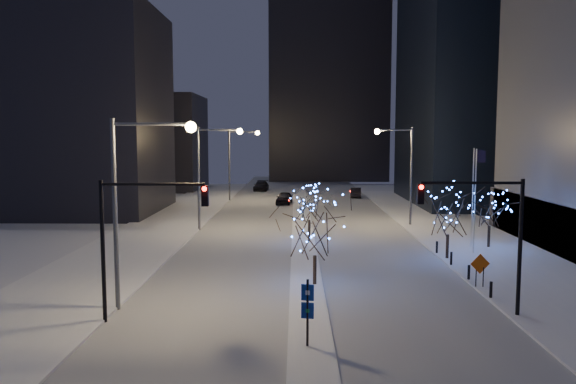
{
  "coord_description": "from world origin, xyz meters",
  "views": [
    {
      "loc": [
        -0.66,
        -26.6,
        9.09
      ],
      "look_at": [
        -1.23,
        14.43,
        5.0
      ],
      "focal_mm": 35.0,
      "sensor_mm": 36.0,
      "label": 1
    }
  ],
  "objects_px": {
    "traffic_signal_east": "(489,224)",
    "construction_sign": "(480,267)",
    "car_mid": "(356,192)",
    "holiday_tree_plaza_near": "(448,211)",
    "car_far": "(261,186)",
    "traffic_signal_west": "(134,226)",
    "street_lamp_east": "(402,163)",
    "holiday_tree_plaza_far": "(490,210)",
    "car_near": "(284,198)",
    "street_lamp_w_mid": "(209,163)",
    "street_lamp_w_far": "(237,155)",
    "street_lamp_w_near": "(135,187)",
    "holiday_tree_median_near": "(315,227)",
    "wayfinding_sign": "(308,307)",
    "holiday_tree_median_far": "(309,203)"
  },
  "relations": [
    {
      "from": "street_lamp_w_near",
      "to": "traffic_signal_west",
      "type": "xyz_separation_m",
      "value": [
        0.5,
        -2.0,
        -1.74
      ]
    },
    {
      "from": "street_lamp_east",
      "to": "car_far",
      "type": "xyz_separation_m",
      "value": [
        -16.54,
        36.91,
        -5.65
      ]
    },
    {
      "from": "traffic_signal_east",
      "to": "street_lamp_w_near",
      "type": "bearing_deg",
      "value": 176.79
    },
    {
      "from": "street_lamp_w_mid",
      "to": "street_lamp_w_far",
      "type": "relative_size",
      "value": 1.0
    },
    {
      "from": "street_lamp_w_near",
      "to": "wayfinding_sign",
      "type": "distance_m",
      "value": 11.28
    },
    {
      "from": "street_lamp_east",
      "to": "construction_sign",
      "type": "xyz_separation_m",
      "value": [
        0.22,
        -23.75,
        -5.1
      ]
    },
    {
      "from": "street_lamp_east",
      "to": "traffic_signal_west",
      "type": "distance_m",
      "value": 35.3
    },
    {
      "from": "street_lamp_w_far",
      "to": "wayfinding_sign",
      "type": "xyz_separation_m",
      "value": [
        8.79,
        -55.35,
        -4.63
      ]
    },
    {
      "from": "street_lamp_w_far",
      "to": "car_near",
      "type": "xyz_separation_m",
      "value": [
        6.73,
        -3.63,
        -5.69
      ]
    },
    {
      "from": "car_far",
      "to": "traffic_signal_east",
      "type": "bearing_deg",
      "value": -74.41
    },
    {
      "from": "holiday_tree_plaza_far",
      "to": "holiday_tree_median_near",
      "type": "bearing_deg",
      "value": -141.12
    },
    {
      "from": "car_mid",
      "to": "holiday_tree_median_far",
      "type": "height_order",
      "value": "holiday_tree_median_far"
    },
    {
      "from": "construction_sign",
      "to": "car_far",
      "type": "bearing_deg",
      "value": 96.94
    },
    {
      "from": "car_far",
      "to": "construction_sign",
      "type": "distance_m",
      "value": 62.94
    },
    {
      "from": "holiday_tree_plaza_far",
      "to": "wayfinding_sign",
      "type": "distance_m",
      "value": 26.58
    },
    {
      "from": "street_lamp_w_far",
      "to": "car_near",
      "type": "relative_size",
      "value": 2.11
    },
    {
      "from": "car_far",
      "to": "construction_sign",
      "type": "bearing_deg",
      "value": -72.11
    },
    {
      "from": "street_lamp_w_far",
      "to": "street_lamp_east",
      "type": "height_order",
      "value": "same"
    },
    {
      "from": "traffic_signal_west",
      "to": "holiday_tree_plaza_far",
      "type": "bearing_deg",
      "value": 38.21
    },
    {
      "from": "holiday_tree_median_near",
      "to": "holiday_tree_plaza_near",
      "type": "distance_m",
      "value": 12.44
    },
    {
      "from": "street_lamp_w_mid",
      "to": "construction_sign",
      "type": "distance_m",
      "value": 28.76
    },
    {
      "from": "traffic_signal_west",
      "to": "construction_sign",
      "type": "height_order",
      "value": "traffic_signal_west"
    },
    {
      "from": "street_lamp_east",
      "to": "wayfinding_sign",
      "type": "bearing_deg",
      "value": -107.06
    },
    {
      "from": "car_far",
      "to": "street_lamp_w_mid",
      "type": "bearing_deg",
      "value": -91.11
    },
    {
      "from": "traffic_signal_west",
      "to": "car_far",
      "type": "xyz_separation_m",
      "value": [
        1.98,
        66.92,
        -3.96
      ]
    },
    {
      "from": "car_far",
      "to": "holiday_tree_median_near",
      "type": "height_order",
      "value": "holiday_tree_median_near"
    },
    {
      "from": "street_lamp_w_near",
      "to": "car_mid",
      "type": "height_order",
      "value": "street_lamp_w_near"
    },
    {
      "from": "car_mid",
      "to": "holiday_tree_plaza_near",
      "type": "bearing_deg",
      "value": 98.41
    },
    {
      "from": "street_lamp_w_far",
      "to": "street_lamp_east",
      "type": "xyz_separation_m",
      "value": [
        19.02,
        -22.0,
        -0.05
      ]
    },
    {
      "from": "traffic_signal_west",
      "to": "holiday_tree_median_near",
      "type": "xyz_separation_m",
      "value": [
        8.94,
        6.76,
        -1.08
      ]
    },
    {
      "from": "car_far",
      "to": "holiday_tree_plaza_far",
      "type": "relative_size",
      "value": 1.21
    },
    {
      "from": "car_mid",
      "to": "wayfinding_sign",
      "type": "relative_size",
      "value": 1.45
    },
    {
      "from": "traffic_signal_west",
      "to": "holiday_tree_plaza_near",
      "type": "distance_m",
      "value": 23.68
    },
    {
      "from": "traffic_signal_east",
      "to": "street_lamp_w_mid",
      "type": "bearing_deg",
      "value": 124.51
    },
    {
      "from": "street_lamp_w_near",
      "to": "car_near",
      "type": "bearing_deg",
      "value": 81.74
    },
    {
      "from": "traffic_signal_east",
      "to": "construction_sign",
      "type": "xyz_separation_m",
      "value": [
        1.36,
        5.25,
        -3.41
      ]
    },
    {
      "from": "street_lamp_w_near",
      "to": "street_lamp_w_far",
      "type": "xyz_separation_m",
      "value": [
        0.0,
        50.0,
        0.0
      ]
    },
    {
      "from": "construction_sign",
      "to": "holiday_tree_median_far",
      "type": "bearing_deg",
      "value": 115.22
    },
    {
      "from": "car_far",
      "to": "holiday_tree_median_near",
      "type": "distance_m",
      "value": 60.63
    },
    {
      "from": "street_lamp_w_near",
      "to": "holiday_tree_median_near",
      "type": "distance_m",
      "value": 10.94
    },
    {
      "from": "street_lamp_w_mid",
      "to": "car_mid",
      "type": "bearing_deg",
      "value": 59.94
    },
    {
      "from": "car_near",
      "to": "holiday_tree_plaza_near",
      "type": "relative_size",
      "value": 0.85
    },
    {
      "from": "car_mid",
      "to": "traffic_signal_west",
      "type": "bearing_deg",
      "value": 79.02
    },
    {
      "from": "holiday_tree_plaza_far",
      "to": "street_lamp_east",
      "type": "bearing_deg",
      "value": 113.06
    },
    {
      "from": "street_lamp_w_mid",
      "to": "holiday_tree_plaza_far",
      "type": "distance_m",
      "value": 25.64
    },
    {
      "from": "traffic_signal_east",
      "to": "holiday_tree_median_far",
      "type": "height_order",
      "value": "traffic_signal_east"
    },
    {
      "from": "holiday_tree_median_near",
      "to": "street_lamp_w_far",
      "type": "bearing_deg",
      "value": 101.78
    },
    {
      "from": "car_near",
      "to": "holiday_tree_plaza_near",
      "type": "bearing_deg",
      "value": -63.55
    },
    {
      "from": "traffic_signal_east",
      "to": "holiday_tree_median_far",
      "type": "xyz_separation_m",
      "value": [
        -8.44,
        19.94,
        -1.38
      ]
    },
    {
      "from": "traffic_signal_east",
      "to": "wayfinding_sign",
      "type": "distance_m",
      "value": 10.48
    }
  ]
}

